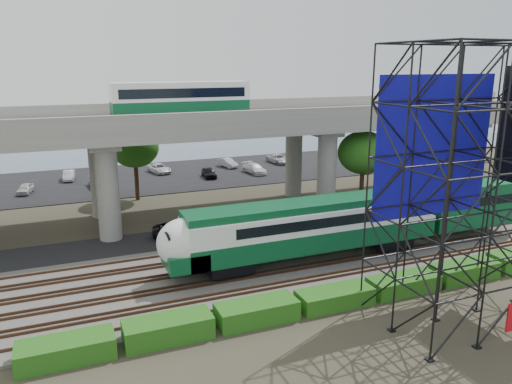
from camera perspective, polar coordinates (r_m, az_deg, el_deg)
name	(u,v)px	position (r m, az deg, el deg)	size (l,w,h in m)	color
ground	(288,280)	(33.84, 3.67, -9.98)	(140.00, 140.00, 0.00)	#474233
ballast_bed	(276,267)	(35.45, 2.25, -8.59)	(90.00, 12.00, 0.20)	slate
service_road	(235,231)	(42.83, -2.45, -4.51)	(90.00, 5.00, 0.08)	black
parking_lot	(172,175)	(64.64, -9.52, 1.90)	(90.00, 18.00, 0.08)	black
harbor_water	(143,149)	(85.88, -12.82, 4.85)	(140.00, 40.00, 0.03)	#43586E
rail_tracks	(276,265)	(35.38, 2.26, -8.32)	(90.00, 9.52, 0.16)	#472D1E
commuter_train	(341,221)	(36.79, 9.66, -3.29)	(29.30, 3.06, 4.30)	black
overpass	(211,128)	(46.00, -5.15, 7.26)	(80.00, 12.00, 12.40)	#9E9B93
scaffold_tower	(470,189)	(29.10, 23.30, 0.31)	(9.36, 6.36, 15.00)	black
hedge_strip	(335,297)	(30.64, 8.99, -11.73)	(34.60, 1.80, 1.20)	#1A5212
trees	(164,160)	(45.49, -10.52, 3.62)	(40.94, 16.94, 7.69)	#382314
suv	(180,230)	(41.60, -8.64, -4.27)	(2.11, 4.58, 1.27)	black
parked_cars	(190,170)	(64.70, -7.51, 2.56)	(35.10, 9.55, 1.26)	#BBBBBB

